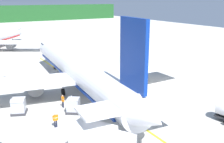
% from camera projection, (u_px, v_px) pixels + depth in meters
% --- Properties ---
extents(airliner_foreground, '(34.58, 41.74, 11.90)m').
position_uv_depth(airliner_foreground, '(78.00, 69.00, 38.63)').
color(airliner_foreground, white).
rests_on(airliner_foreground, ground).
extents(service_truck_pushback, '(4.77, 5.96, 2.79)m').
position_uv_depth(service_truck_pushback, '(101.00, 141.00, 22.79)').
color(service_truck_pushback, silver).
rests_on(service_truck_pushback, ground).
extents(cargo_container_near, '(2.09, 2.09, 2.08)m').
position_uv_depth(cargo_container_near, '(0.00, 81.00, 41.28)').
color(cargo_container_near, '#333338').
rests_on(cargo_container_near, ground).
extents(cargo_container_mid, '(2.27, 2.27, 1.93)m').
position_uv_depth(cargo_container_mid, '(73.00, 105.00, 31.94)').
color(cargo_container_mid, '#333338').
rests_on(cargo_container_mid, ground).
extents(cargo_container_far, '(2.25, 2.25, 2.04)m').
position_uv_depth(cargo_container_far, '(19.00, 106.00, 31.60)').
color(cargo_container_far, '#333338').
rests_on(cargo_container_far, ground).
extents(crew_marshaller, '(0.63, 0.26, 1.62)m').
position_uv_depth(crew_marshaller, '(55.00, 119.00, 28.26)').
color(crew_marshaller, '#191E33').
rests_on(crew_marshaller, ground).
extents(crew_loader_right, '(0.26, 0.63, 1.69)m').
position_uv_depth(crew_loader_right, '(63.00, 100.00, 33.37)').
color(crew_loader_right, '#191E33').
rests_on(crew_loader_right, ground).
extents(apron_guide_line, '(0.30, 60.00, 0.01)m').
position_uv_depth(apron_guide_line, '(100.00, 99.00, 36.52)').
color(apron_guide_line, yellow).
rests_on(apron_guide_line, ground).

